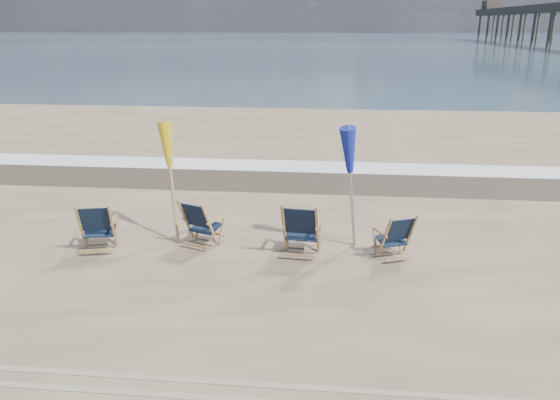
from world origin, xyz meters
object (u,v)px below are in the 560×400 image
Objects in this scene: beach_chair_1 at (209,226)px; beach_chair_2 at (317,231)px; beach_chair_3 at (410,236)px; umbrella_blue at (353,154)px; beach_chair_0 at (113,227)px; umbrella_yellow at (170,151)px.

beach_chair_2 reaches higher than beach_chair_1.
beach_chair_1 reaches higher than beach_chair_3.
beach_chair_2 is at bearing -163.38° from beach_chair_1.
beach_chair_2 is at bearing -137.13° from umbrella_blue.
beach_chair_0 is 5.48m from beach_chair_3.
beach_chair_0 reaches higher than beach_chair_1.
umbrella_yellow is at bearing -154.13° from beach_chair_0.
beach_chair_0 reaches higher than beach_chair_3.
beach_chair_0 is 0.44× the size of umbrella_yellow.
beach_chair_1 is 0.42× the size of umbrella_yellow.
umbrella_blue reaches higher than beach_chair_3.
umbrella_blue is (0.60, 0.56, 1.31)m from beach_chair_2.
umbrella_yellow is at bearing 177.82° from umbrella_blue.
beach_chair_1 is (1.77, 0.28, -0.02)m from beach_chair_0.
beach_chair_2 is (3.80, 0.08, 0.03)m from beach_chair_0.
beach_chair_1 is 3.71m from beach_chair_3.
beach_chair_2 is (2.03, -0.20, 0.05)m from beach_chair_1.
beach_chair_3 is (3.71, -0.03, -0.04)m from beach_chair_1.
umbrella_blue is (4.40, 0.64, 1.34)m from beach_chair_0.
umbrella_yellow is (-0.82, 0.49, 1.31)m from beach_chair_1.
umbrella_blue is at bearing -42.50° from beach_chair_3.
beach_chair_3 is at bearing 169.39° from beach_chair_0.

